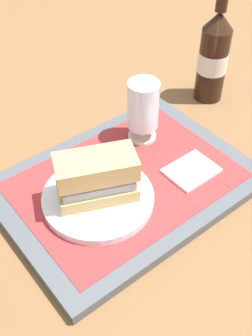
{
  "coord_description": "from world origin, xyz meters",
  "views": [
    {
      "loc": [
        -0.33,
        -0.42,
        0.56
      ],
      "look_at": [
        0.0,
        0.0,
        0.05
      ],
      "focal_mm": 45.24,
      "sensor_mm": 36.0,
      "label": 1
    }
  ],
  "objects_px": {
    "plate": "(98,198)",
    "sandwich": "(99,177)",
    "beer_bottle": "(213,56)",
    "beer_glass": "(143,108)"
  },
  "relations": [
    {
      "from": "plate",
      "to": "sandwich",
      "type": "distance_m",
      "value": 0.05
    },
    {
      "from": "beer_glass",
      "to": "plate",
      "type": "bearing_deg",
      "value": -153.55
    },
    {
      "from": "plate",
      "to": "beer_glass",
      "type": "bearing_deg",
      "value": 26.45
    },
    {
      "from": "sandwich",
      "to": "beer_glass",
      "type": "distance_m",
      "value": 0.19
    },
    {
      "from": "sandwich",
      "to": "beer_bottle",
      "type": "distance_m",
      "value": 0.41
    },
    {
      "from": "plate",
      "to": "beer_glass",
      "type": "relative_size",
      "value": 1.52
    },
    {
      "from": "plate",
      "to": "beer_glass",
      "type": "distance_m",
      "value": 0.2
    },
    {
      "from": "beer_glass",
      "to": "beer_bottle",
      "type": "height_order",
      "value": "beer_bottle"
    },
    {
      "from": "plate",
      "to": "beer_bottle",
      "type": "height_order",
      "value": "beer_bottle"
    },
    {
      "from": "sandwich",
      "to": "beer_bottle",
      "type": "height_order",
      "value": "beer_bottle"
    }
  ]
}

